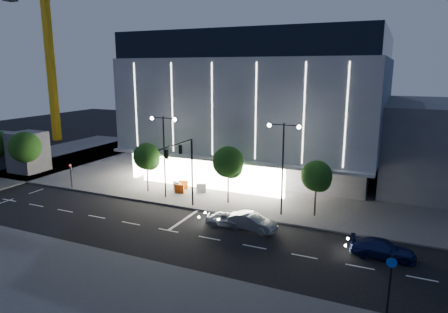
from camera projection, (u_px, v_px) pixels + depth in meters
ground at (158, 221)px, 37.02m from camera, size 160.00×160.00×0.00m
sidewalk_museum at (283, 168)px, 56.37m from camera, size 70.00×40.00×0.15m
sidewalk_near at (118, 300)px, 24.31m from camera, size 70.00×10.00×0.15m
sidewalk_west at (22, 165)px, 57.91m from camera, size 16.00×50.00×0.15m
museum at (267, 103)px, 53.69m from camera, size 30.00×25.80×18.00m
traffic_mast at (185, 162)px, 38.50m from camera, size 0.33×5.89×7.07m
street_lamp_west at (164, 145)px, 42.27m from camera, size 3.16×0.36×9.00m
street_lamp_east at (283, 155)px, 37.07m from camera, size 3.16×0.36×9.00m
ped_signal_far at (71, 173)px, 46.62m from camera, size 0.22×0.24×3.00m
cycle_sign_pole at (390, 285)px, 21.83m from camera, size 0.56×0.13×4.00m
tower_crane at (52, 32)px, 73.90m from camera, size 32.00×2.00×28.50m
tree_left at (147, 158)px, 44.79m from camera, size 3.02×3.02×5.72m
tree_mid at (228, 164)px, 40.72m from camera, size 3.25×3.25×6.15m
tree_right at (317, 178)px, 37.22m from camera, size 2.91×2.91×5.51m
car_lead at (226, 219)px, 35.75m from camera, size 3.84×1.93×1.25m
car_second at (251, 222)px, 34.86m from camera, size 4.63×2.07×1.48m
car_third at (383, 249)px, 29.79m from camera, size 4.76×2.10×1.36m
barrier_a at (183, 185)px, 46.30m from camera, size 1.12×0.60×1.00m
barrier_b at (177, 186)px, 45.80m from camera, size 1.11×0.65×1.00m
barrier_c at (179, 189)px, 44.74m from camera, size 1.12×0.34×1.00m
barrier_d at (201, 188)px, 45.04m from camera, size 1.10×0.69×1.00m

